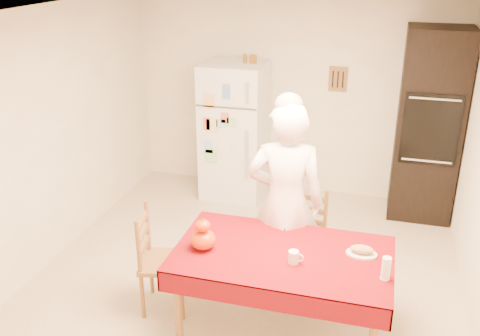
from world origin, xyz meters
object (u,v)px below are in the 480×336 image
at_px(chair_left, 157,256).
at_px(refrigerator, 234,131).
at_px(coffee_mug, 294,257).
at_px(bread_plate, 361,254).
at_px(oven_cabinet, 429,126).
at_px(dining_table, 282,260).
at_px(wine_glass, 386,268).
at_px(seated_woman, 285,204).
at_px(chair_far, 302,234).
at_px(pumpkin_lower, 203,240).

bearing_deg(chair_left, refrigerator, -12.17).
height_order(coffee_mug, bread_plate, coffee_mug).
xyz_separation_m(oven_cabinet, chair_left, (-2.26, -2.51, -0.59)).
relative_size(dining_table, wine_glass, 9.66).
relative_size(chair_left, seated_woman, 0.51).
relative_size(refrigerator, oven_cabinet, 0.77).
xyz_separation_m(chair_far, coffee_mug, (0.07, -0.90, 0.30)).
height_order(pumpkin_lower, wine_glass, wine_glass).
bearing_deg(bread_plate, coffee_mug, -152.66).
relative_size(oven_cabinet, dining_table, 1.29).
distance_m(pumpkin_lower, wine_glass, 1.41).
xyz_separation_m(oven_cabinet, coffee_mug, (-1.05, -2.68, -0.29)).
bearing_deg(pumpkin_lower, seated_woman, 50.12).
distance_m(refrigerator, chair_left, 2.48).
relative_size(oven_cabinet, wine_glass, 12.50).
bearing_deg(coffee_mug, dining_table, 131.94).
bearing_deg(chair_far, wine_glass, -38.36).
distance_m(pumpkin_lower, bread_plate, 1.24).
bearing_deg(chair_left, seated_woman, -77.31).
relative_size(refrigerator, bread_plate, 7.08).
bearing_deg(seated_woman, chair_far, -124.60).
height_order(refrigerator, wine_glass, refrigerator).
xyz_separation_m(seated_woman, wine_glass, (0.87, -0.68, -0.07)).
distance_m(chair_left, bread_plate, 1.73).
xyz_separation_m(chair_far, bread_plate, (0.57, -0.65, 0.26)).
bearing_deg(bread_plate, seated_woman, 149.68).
bearing_deg(wine_glass, dining_table, 169.39).
height_order(oven_cabinet, coffee_mug, oven_cabinet).
relative_size(chair_left, coffee_mug, 9.50).
xyz_separation_m(refrigerator, wine_glass, (1.91, -2.66, -0.00)).
height_order(refrigerator, coffee_mug, refrigerator).
xyz_separation_m(chair_far, chair_left, (-1.14, -0.73, 0.00)).
relative_size(wine_glass, bread_plate, 0.73).
relative_size(oven_cabinet, bread_plate, 9.17).
height_order(refrigerator, seated_woman, seated_woman).
xyz_separation_m(oven_cabinet, bread_plate, (-0.56, -2.43, -0.33)).
bearing_deg(dining_table, oven_cabinet, 65.75).
height_order(refrigerator, chair_left, refrigerator).
bearing_deg(chair_far, oven_cabinet, 70.53).
distance_m(oven_cabinet, chair_far, 2.18).
relative_size(oven_cabinet, chair_far, 2.32).
bearing_deg(pumpkin_lower, bread_plate, 10.90).
bearing_deg(wine_glass, chair_far, 128.81).
xyz_separation_m(refrigerator, oven_cabinet, (2.28, 0.05, 0.25)).
bearing_deg(pumpkin_lower, wine_glass, -1.93).
bearing_deg(dining_table, chair_far, 87.74).
height_order(refrigerator, pumpkin_lower, refrigerator).
bearing_deg(chair_left, bread_plate, -99.91).
height_order(oven_cabinet, dining_table, oven_cabinet).
xyz_separation_m(chair_left, pumpkin_lower, (0.49, -0.16, 0.33)).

